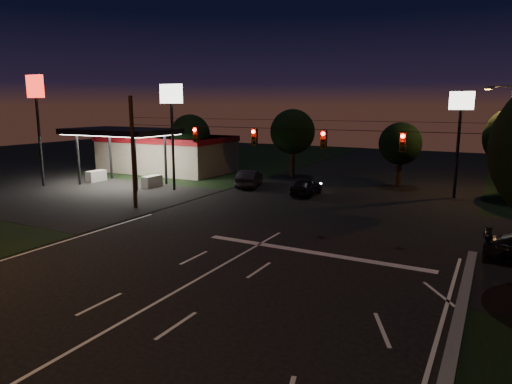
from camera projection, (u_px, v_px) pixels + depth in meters
The scene contains 15 objects.
ground at pixel (92, 339), 14.52m from camera, with size 140.00×140.00×0.00m, color black.
cross_street_left at pixel (71, 196), 37.65m from camera, with size 20.00×16.00×0.02m, color black.
stop_bar at pixel (312, 252), 23.09m from camera, with size 12.00×0.50×0.01m, color silver.
utility_pole_left at pixel (136, 208), 33.07m from camera, with size 0.28×0.28×8.00m, color black.
signal_span at pixel (288, 137), 26.45m from camera, with size 24.00×0.40×1.56m.
gas_station at pixel (164, 151), 50.53m from camera, with size 14.20×16.10×5.25m.
pole_sign_left_near at pixel (172, 110), 38.76m from camera, with size 2.20×0.30×9.10m.
pole_sign_left_far at pixel (36, 102), 40.74m from camera, with size 2.00×0.30×10.00m.
pole_sign_right at pixel (460, 120), 35.64m from camera, with size 1.80×0.30×8.40m.
street_light_right_far at pixel (506, 132), 36.05m from camera, with size 2.20×0.35×9.00m.
tree_far_a at pixel (191, 135), 48.15m from camera, with size 4.20×4.20×6.42m.
tree_far_b at pixel (293, 132), 46.92m from camera, with size 4.60×4.60×6.98m.
tree_far_c at pixel (401, 144), 41.07m from camera, with size 3.80×3.80×5.86m.
car_oncoming_a at pixel (306, 187), 37.74m from camera, with size 1.68×4.18×1.42m, color black.
car_oncoming_b at pixel (249, 178), 41.62m from camera, with size 1.64×4.72×1.55m, color black.
Camera 1 is at (10.92, -9.34, 7.31)m, focal length 32.00 mm.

